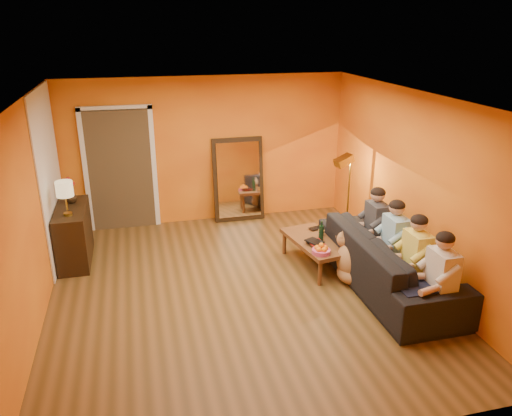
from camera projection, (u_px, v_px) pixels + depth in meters
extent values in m
cube|color=brown|center=(240.00, 291.00, 6.81)|extent=(5.00, 5.50, 0.00)
cube|color=white|center=(238.00, 99.00, 5.90)|extent=(5.00, 5.50, 0.00)
cube|color=orange|center=(206.00, 151.00, 8.85)|extent=(5.00, 0.00, 2.60)
cube|color=orange|center=(29.00, 220.00, 5.79)|extent=(0.00, 5.50, 2.60)
cube|color=orange|center=(415.00, 187.00, 6.92)|extent=(0.00, 5.50, 2.60)
cube|color=white|center=(50.00, 177.00, 7.38)|extent=(0.02, 1.90, 2.58)
cube|color=#3F2D19|center=(121.00, 169.00, 8.67)|extent=(1.06, 0.30, 2.10)
cube|color=white|center=(86.00, 173.00, 8.43)|extent=(0.08, 0.06, 2.20)
cube|color=white|center=(154.00, 168.00, 8.69)|extent=(0.08, 0.06, 2.20)
cube|color=white|center=(114.00, 108.00, 8.19)|extent=(1.22, 0.06, 0.08)
cube|color=black|center=(238.00, 179.00, 9.06)|extent=(0.92, 0.27, 1.51)
cube|color=white|center=(239.00, 180.00, 9.02)|extent=(0.78, 0.21, 1.35)
cube|color=black|center=(74.00, 234.00, 7.56)|extent=(0.44, 1.18, 0.85)
imported|color=black|center=(388.00, 261.00, 6.81)|extent=(2.64, 1.03, 0.77)
cylinder|color=black|center=(321.00, 231.00, 7.30)|extent=(0.07, 0.07, 0.31)
imported|color=#B27F3F|center=(321.00, 233.00, 7.51)|extent=(0.13, 0.13, 0.09)
imported|color=black|center=(319.00, 229.00, 7.74)|extent=(0.34, 0.26, 0.02)
imported|color=black|center=(310.00, 246.00, 7.16)|extent=(0.23, 0.29, 0.03)
imported|color=#9D1912|center=(310.00, 244.00, 7.16)|extent=(0.22, 0.29, 0.02)
imported|color=black|center=(310.00, 243.00, 7.14)|extent=(0.27, 0.30, 0.02)
imported|color=black|center=(71.00, 197.00, 7.61)|extent=(0.18, 0.18, 0.19)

